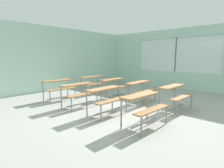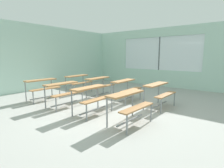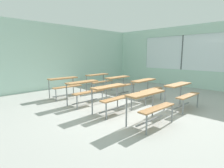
{
  "view_description": "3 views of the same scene",
  "coord_description": "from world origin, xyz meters",
  "px_view_note": "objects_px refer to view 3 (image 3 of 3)",
  "views": [
    {
      "loc": [
        -3.8,
        -3.3,
        1.6
      ],
      "look_at": [
        0.35,
        0.6,
        0.71
      ],
      "focal_mm": 28.0,
      "sensor_mm": 36.0,
      "label": 1
    },
    {
      "loc": [
        -3.8,
        -3.3,
        1.6
      ],
      "look_at": [
        0.94,
        0.45,
        0.61
      ],
      "focal_mm": 28.0,
      "sensor_mm": 36.0,
      "label": 2
    },
    {
      "loc": [
        -3.8,
        -3.3,
        1.6
      ],
      "look_at": [
        0.19,
        0.69,
        0.65
      ],
      "focal_mm": 28.0,
      "sensor_mm": 36.0,
      "label": 3
    }
  ],
  "objects_px": {
    "desk_bench_r1c1": "(146,85)",
    "desk_bench_r2c0": "(84,87)",
    "desk_bench_r0c1": "(181,90)",
    "desk_bench_r3c0": "(65,83)",
    "desk_bench_r0c0": "(150,101)",
    "desk_bench_r3c1": "(99,78)",
    "desk_bench_r1c0": "(112,93)",
    "desk_bench_r2c1": "(120,82)"
  },
  "relations": [
    {
      "from": "desk_bench_r0c1",
      "to": "desk_bench_r1c0",
      "type": "height_order",
      "value": "same"
    },
    {
      "from": "desk_bench_r2c1",
      "to": "desk_bench_r0c1",
      "type": "bearing_deg",
      "value": -89.59
    },
    {
      "from": "desk_bench_r2c0",
      "to": "desk_bench_r1c1",
      "type": "bearing_deg",
      "value": -34.73
    },
    {
      "from": "desk_bench_r0c0",
      "to": "desk_bench_r3c1",
      "type": "height_order",
      "value": "same"
    },
    {
      "from": "desk_bench_r3c1",
      "to": "desk_bench_r2c0",
      "type": "bearing_deg",
      "value": -143.95
    },
    {
      "from": "desk_bench_r1c1",
      "to": "desk_bench_r1c0",
      "type": "bearing_deg",
      "value": 178.63
    },
    {
      "from": "desk_bench_r3c0",
      "to": "desk_bench_r0c1",
      "type": "bearing_deg",
      "value": -62.76
    },
    {
      "from": "desk_bench_r0c0",
      "to": "desk_bench_r3c0",
      "type": "distance_m",
      "value": 3.69
    },
    {
      "from": "desk_bench_r0c1",
      "to": "desk_bench_r3c1",
      "type": "distance_m",
      "value": 3.7
    },
    {
      "from": "desk_bench_r1c1",
      "to": "desk_bench_r2c0",
      "type": "relative_size",
      "value": 1.01
    },
    {
      "from": "desk_bench_r0c1",
      "to": "desk_bench_r2c0",
      "type": "height_order",
      "value": "same"
    },
    {
      "from": "desk_bench_r1c0",
      "to": "desk_bench_r3c0",
      "type": "bearing_deg",
      "value": 90.54
    },
    {
      "from": "desk_bench_r0c0",
      "to": "desk_bench_r2c0",
      "type": "xyz_separation_m",
      "value": [
        -0.06,
        2.4,
        0.0
      ]
    },
    {
      "from": "desk_bench_r2c0",
      "to": "desk_bench_r3c0",
      "type": "relative_size",
      "value": 0.98
    },
    {
      "from": "desk_bench_r2c0",
      "to": "desk_bench_r3c1",
      "type": "height_order",
      "value": "same"
    },
    {
      "from": "desk_bench_r3c0",
      "to": "desk_bench_r3c1",
      "type": "height_order",
      "value": "same"
    },
    {
      "from": "desk_bench_r0c0",
      "to": "desk_bench_r1c0",
      "type": "xyz_separation_m",
      "value": [
        -0.0,
        1.21,
        0.0
      ]
    },
    {
      "from": "desk_bench_r3c0",
      "to": "desk_bench_r0c0",
      "type": "bearing_deg",
      "value": -87.12
    },
    {
      "from": "desk_bench_r1c0",
      "to": "desk_bench_r2c0",
      "type": "bearing_deg",
      "value": 92.68
    },
    {
      "from": "desk_bench_r3c1",
      "to": "desk_bench_r2c1",
      "type": "bearing_deg",
      "value": -91.91
    },
    {
      "from": "desk_bench_r2c1",
      "to": "desk_bench_r3c1",
      "type": "bearing_deg",
      "value": 88.22
    },
    {
      "from": "desk_bench_r0c1",
      "to": "desk_bench_r3c0",
      "type": "height_order",
      "value": "same"
    },
    {
      "from": "desk_bench_r1c0",
      "to": "desk_bench_r3c1",
      "type": "bearing_deg",
      "value": 55.96
    },
    {
      "from": "desk_bench_r1c1",
      "to": "desk_bench_r2c1",
      "type": "distance_m",
      "value": 1.21
    },
    {
      "from": "desk_bench_r1c0",
      "to": "desk_bench_r3c0",
      "type": "height_order",
      "value": "same"
    },
    {
      "from": "desk_bench_r2c0",
      "to": "desk_bench_r3c0",
      "type": "height_order",
      "value": "same"
    },
    {
      "from": "desk_bench_r1c0",
      "to": "desk_bench_r0c0",
      "type": "bearing_deg",
      "value": -89.96
    },
    {
      "from": "desk_bench_r2c1",
      "to": "desk_bench_r3c0",
      "type": "bearing_deg",
      "value": 142.22
    },
    {
      "from": "desk_bench_r2c0",
      "to": "desk_bench_r3c0",
      "type": "bearing_deg",
      "value": 88.31
    },
    {
      "from": "desk_bench_r0c1",
      "to": "desk_bench_r2c1",
      "type": "distance_m",
      "value": 2.43
    },
    {
      "from": "desk_bench_r2c0",
      "to": "desk_bench_r3c0",
      "type": "distance_m",
      "value": 1.28
    },
    {
      "from": "desk_bench_r1c0",
      "to": "desk_bench_r2c1",
      "type": "bearing_deg",
      "value": 36.24
    },
    {
      "from": "desk_bench_r1c1",
      "to": "desk_bench_r3c0",
      "type": "distance_m",
      "value": 3.0
    },
    {
      "from": "desk_bench_r2c1",
      "to": "desk_bench_r0c0",
      "type": "bearing_deg",
      "value": -124.64
    },
    {
      "from": "desk_bench_r3c0",
      "to": "desk_bench_r3c1",
      "type": "relative_size",
      "value": 1.02
    },
    {
      "from": "desk_bench_r0c1",
      "to": "desk_bench_r3c1",
      "type": "height_order",
      "value": "same"
    },
    {
      "from": "desk_bench_r1c0",
      "to": "desk_bench_r3c1",
      "type": "height_order",
      "value": "same"
    },
    {
      "from": "desk_bench_r1c0",
      "to": "desk_bench_r2c1",
      "type": "distance_m",
      "value": 2.04
    },
    {
      "from": "desk_bench_r2c1",
      "to": "desk_bench_r3c0",
      "type": "distance_m",
      "value": 2.1
    },
    {
      "from": "desk_bench_r1c0",
      "to": "desk_bench_r3c0",
      "type": "xyz_separation_m",
      "value": [
        -0.03,
        2.47,
        0.0
      ]
    },
    {
      "from": "desk_bench_r0c0",
      "to": "desk_bench_r3c1",
      "type": "xyz_separation_m",
      "value": [
        1.67,
        3.69,
        0.0
      ]
    },
    {
      "from": "desk_bench_r3c0",
      "to": "desk_bench_r1c0",
      "type": "bearing_deg",
      "value": -86.96
    }
  ]
}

